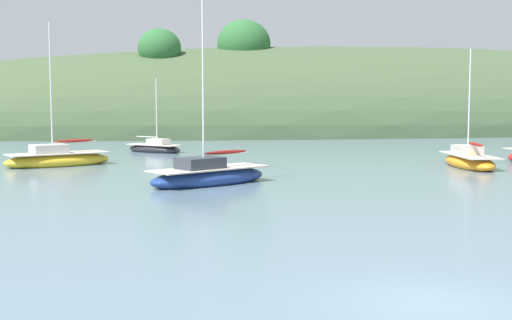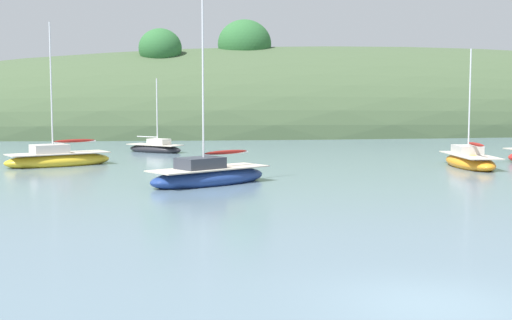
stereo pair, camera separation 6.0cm
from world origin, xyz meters
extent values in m
plane|color=slate|center=(0.00, 0.00, 0.00)|extent=(400.00, 400.00, 0.00)
ellipsoid|color=#425638|center=(25.00, 70.67, 0.00)|extent=(150.00, 36.00, 20.71)
ellipsoid|color=#2D6633|center=(7.25, 67.02, 10.24)|extent=(6.19, 5.63, 5.63)
ellipsoid|color=#2D6633|center=(-2.56, 63.89, 9.46)|extent=(4.67, 4.25, 4.25)
ellipsoid|color=orange|center=(14.23, 25.76, 0.28)|extent=(3.00, 6.55, 1.01)
cube|color=beige|center=(14.23, 25.76, 0.73)|extent=(2.76, 6.03, 0.06)
cube|color=beige|center=(14.30, 26.26, 1.01)|extent=(1.66, 2.20, 0.55)
cylinder|color=silver|center=(14.27, 26.07, 3.94)|extent=(0.09, 0.09, 6.41)
cylinder|color=silver|center=(14.09, 24.76, 1.41)|extent=(0.44, 2.64, 0.07)
ellipsoid|color=maroon|center=(14.09, 24.76, 1.46)|extent=(0.55, 2.55, 0.20)
ellipsoid|color=#232328|center=(-4.11, 40.63, 0.21)|extent=(4.70, 4.50, 0.78)
cube|color=beige|center=(-4.11, 40.63, 0.56)|extent=(4.33, 4.14, 0.06)
cube|color=silver|center=(-3.83, 40.37, 0.80)|extent=(1.87, 1.84, 0.47)
cylinder|color=silver|center=(-3.93, 40.47, 3.10)|extent=(0.09, 0.09, 5.07)
cylinder|color=silver|center=(-4.69, 41.16, 1.16)|extent=(1.55, 1.43, 0.07)
ellipsoid|color=gold|center=(-10.40, 31.22, 0.29)|extent=(6.94, 4.71, 1.06)
cube|color=beige|center=(-10.40, 31.22, 0.77)|extent=(6.39, 4.34, 0.06)
cube|color=beige|center=(-10.88, 31.00, 1.05)|extent=(2.52, 2.19, 0.57)
cylinder|color=silver|center=(-10.70, 31.08, 4.77)|extent=(0.09, 0.09, 8.01)
cylinder|color=silver|center=(-9.43, 31.64, 1.46)|extent=(2.56, 1.18, 0.07)
ellipsoid|color=maroon|center=(-9.43, 31.64, 1.51)|extent=(2.52, 1.26, 0.20)
ellipsoid|color=navy|center=(-2.24, 20.52, 0.29)|extent=(6.90, 5.33, 1.07)
cube|color=beige|center=(-2.24, 20.52, 0.77)|extent=(6.34, 4.90, 0.06)
cube|color=#333842|center=(-2.70, 20.25, 1.06)|extent=(2.59, 2.35, 0.57)
cylinder|color=silver|center=(-2.53, 20.35, 5.03)|extent=(0.09, 0.09, 8.52)
cylinder|color=silver|center=(-1.32, 21.06, 1.47)|extent=(2.45, 1.48, 0.07)
ellipsoid|color=maroon|center=(-1.32, 21.06, 1.52)|extent=(2.42, 1.53, 0.20)
camera|label=1|loc=(-6.15, -13.29, 4.33)|focal=49.02mm
camera|label=2|loc=(-6.09, -13.30, 4.33)|focal=49.02mm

